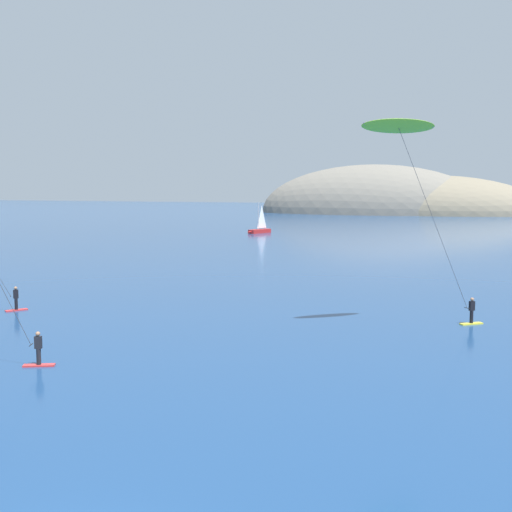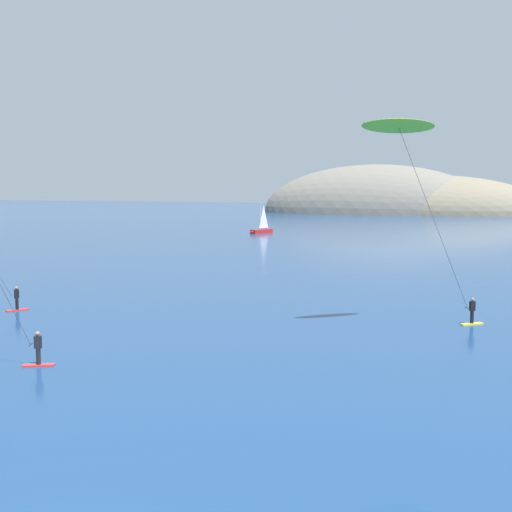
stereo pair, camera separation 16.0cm
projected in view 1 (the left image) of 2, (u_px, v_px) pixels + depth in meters
name	position (u px, v px, depth m)	size (l,w,h in m)	color
headland_island	(396.00, 214.00, 200.67)	(88.05, 35.24, 30.65)	#7A705B
sailboat_far	(258.00, 230.00, 118.01)	(3.24, 5.82, 5.70)	#B22323
kitesurfer_lime	(405.00, 144.00, 37.70)	(7.42, 6.00, 12.63)	yellow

